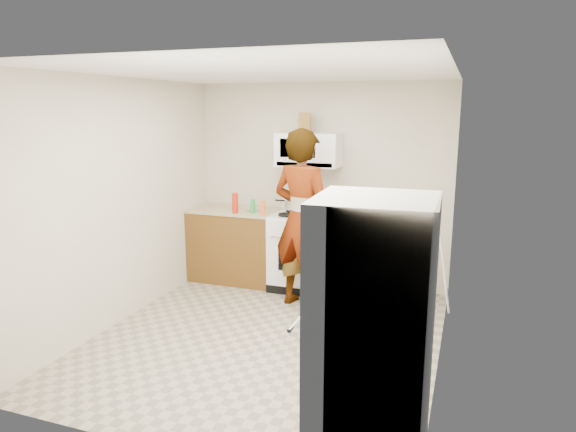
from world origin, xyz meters
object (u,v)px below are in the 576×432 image
at_px(gas_range, 305,250).
at_px(person, 302,220).
at_px(fridge, 372,336).
at_px(kettle, 366,210).
at_px(microwave, 309,150).
at_px(saucepan, 293,204).

relative_size(gas_range, person, 0.57).
bearing_deg(fridge, kettle, 100.11).
height_order(person, kettle, person).
relative_size(gas_range, fridge, 0.66).
bearing_deg(microwave, saucepan, 171.74).
xyz_separation_m(microwave, kettle, (0.71, -0.01, -0.69)).
relative_size(gas_range, microwave, 1.49).
bearing_deg(kettle, fridge, -80.51).
xyz_separation_m(microwave, saucepan, (-0.21, 0.03, -0.69)).
xyz_separation_m(kettle, saucepan, (-0.93, 0.04, -0.00)).
height_order(person, saucepan, person).
xyz_separation_m(fridge, saucepan, (-1.58, 3.08, 0.16)).
relative_size(person, kettle, 12.51).
distance_m(fridge, kettle, 3.12).
distance_m(person, kettle, 0.89).
bearing_deg(microwave, person, -77.56).
bearing_deg(saucepan, fridge, -62.90).
xyz_separation_m(gas_range, microwave, (0.00, 0.13, 1.21)).
distance_m(gas_range, fridge, 3.25).
distance_m(microwave, saucepan, 0.72).
xyz_separation_m(person, saucepan, (-0.37, 0.73, 0.02)).
height_order(person, fridge, person).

